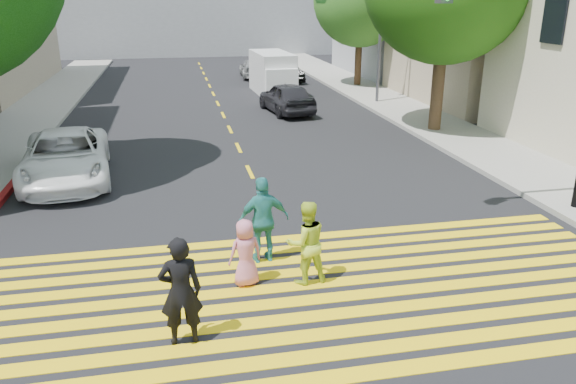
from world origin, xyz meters
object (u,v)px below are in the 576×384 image
object	(u,v)px
white_van	(273,75)
dark_car_parked	(286,72)
pedestrian_man	(181,291)
dark_car_near	(286,97)
white_sedan	(66,157)
pedestrian_extra	(264,220)
silver_car	(253,69)
pedestrian_woman	(306,243)
pedestrian_child	(245,253)
traffic_signal	(559,43)

from	to	relation	value
white_van	dark_car_parked	bearing A→B (deg)	67.68
pedestrian_man	dark_car_near	xyz separation A→B (m)	(5.26, 17.80, -0.19)
pedestrian_man	white_sedan	distance (m)	9.62
dark_car_near	white_van	distance (m)	5.40
white_sedan	dark_car_near	distance (m)	12.11
pedestrian_extra	silver_car	xyz separation A→B (m)	(3.71, 27.32, -0.31)
pedestrian_woman	dark_car_parked	size ratio (longest dim) A/B	0.45
pedestrian_woman	pedestrian_extra	world-z (taller)	pedestrian_extra
pedestrian_woman	silver_car	xyz separation A→B (m)	(3.06, 28.38, -0.23)
pedestrian_man	white_van	bearing A→B (deg)	-106.61
silver_car	white_sedan	bearing A→B (deg)	70.52
pedestrian_woman	pedestrian_extra	size ratio (longest dim) A/B	0.90
pedestrian_extra	white_sedan	distance (m)	8.10
pedestrian_man	white_sedan	size ratio (longest dim) A/B	0.35
silver_car	dark_car_near	bearing A→B (deg)	92.07
white_sedan	pedestrian_child	bearing A→B (deg)	-65.28
pedestrian_extra	white_sedan	size ratio (longest dim) A/B	0.35
pedestrian_man	pedestrian_woman	xyz separation A→B (m)	(2.37, 1.56, -0.09)
pedestrian_child	white_sedan	xyz separation A→B (m)	(-4.38, 7.39, 0.07)
pedestrian_man	traffic_signal	xyz separation A→B (m)	(8.74, 3.77, 3.30)
silver_car	dark_car_parked	world-z (taller)	dark_car_parked
dark_car_near	white_van	bearing A→B (deg)	-101.26
pedestrian_woman	dark_car_parked	xyz separation A→B (m)	(4.81, 26.03, -0.22)
dark_car_near	white_van	size ratio (longest dim) A/B	0.87
dark_car_parked	pedestrian_man	bearing A→B (deg)	-114.20
dark_car_near	white_sedan	bearing A→B (deg)	38.22
pedestrian_child	dark_car_near	distance (m)	16.60
pedestrian_man	dark_car_parked	size ratio (longest dim) A/B	0.50
dark_car_parked	white_van	xyz separation A→B (m)	(-1.60, -4.42, 0.47)
white_sedan	dark_car_parked	distance (m)	21.20
traffic_signal	dark_car_near	bearing A→B (deg)	103.40
pedestrian_woman	traffic_signal	xyz separation A→B (m)	(6.38, 2.21, 3.39)
white_sedan	traffic_signal	world-z (taller)	traffic_signal
pedestrian_child	dark_car_near	xyz separation A→B (m)	(4.03, 16.11, 0.06)
pedestrian_child	silver_car	distance (m)	28.56
pedestrian_extra	dark_car_parked	distance (m)	25.57
dark_car_near	traffic_signal	world-z (taller)	traffic_signal
pedestrian_woman	pedestrian_child	distance (m)	1.16
dark_car_near	dark_car_parked	size ratio (longest dim) A/B	1.16
pedestrian_man	pedestrian_child	distance (m)	2.11
pedestrian_child	white_van	xyz separation A→B (m)	(4.36, 21.48, 0.41)
pedestrian_extra	dark_car_near	bearing A→B (deg)	-109.54
pedestrian_child	traffic_signal	size ratio (longest dim) A/B	0.20
pedestrian_woman	white_van	xyz separation A→B (m)	(3.21, 21.62, 0.24)
white_sedan	pedestrian_man	bearing A→B (deg)	-76.77
pedestrian_child	white_van	distance (m)	21.92
dark_car_parked	pedestrian_extra	bearing A→B (deg)	-111.94
pedestrian_man	traffic_signal	size ratio (longest dim) A/B	0.28
silver_car	traffic_signal	xyz separation A→B (m)	(3.31, -26.17, 3.61)
white_sedan	traffic_signal	bearing A→B (deg)	-29.97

